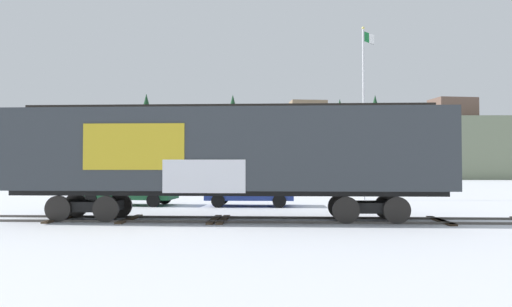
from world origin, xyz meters
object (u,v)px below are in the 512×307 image
(flagpole, at_px, (365,98))
(parked_car_green, at_px, (128,189))
(freight_car, at_px, (227,152))
(parked_car_blue, at_px, (248,189))

(flagpole, distance_m, parked_car_green, 14.28)
(freight_car, xyz_separation_m, parked_car_blue, (0.54, 6.04, -1.60))
(freight_car, height_order, parked_car_green, freight_car)
(flagpole, distance_m, parked_car_blue, 9.57)
(flagpole, bearing_deg, parked_car_green, -161.83)
(freight_car, bearing_deg, flagpole, 55.69)
(freight_car, distance_m, parked_car_blue, 6.27)
(freight_car, xyz_separation_m, parked_car_green, (-5.43, 6.44, -1.64))
(parked_car_green, bearing_deg, freight_car, -49.83)
(freight_car, relative_size, flagpole, 1.53)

